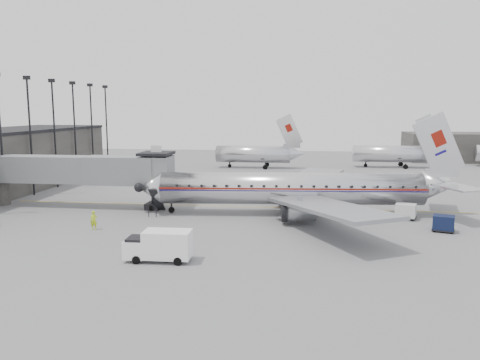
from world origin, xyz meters
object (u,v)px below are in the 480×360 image
object	(u,v)px
service_van	(159,245)
baggage_cart_navy	(444,223)
ramp_worker	(94,220)
airliner	(298,189)
baggage_cart_white	(406,211)

from	to	relation	value
service_van	baggage_cart_navy	world-z (taller)	service_van
service_van	ramp_worker	world-z (taller)	service_van
service_van	airliner	bearing A→B (deg)	57.97
airliner	baggage_cart_navy	world-z (taller)	airliner
airliner	service_van	distance (m)	19.82
airliner	baggage_cart_white	xyz separation A→B (m)	(10.91, -1.06, -1.90)
service_van	ramp_worker	xyz separation A→B (m)	(-8.71, 8.00, -0.32)
baggage_cart_navy	ramp_worker	bearing A→B (deg)	-156.05
baggage_cart_navy	baggage_cart_white	xyz separation A→B (m)	(-2.35, 4.63, 0.05)
airliner	baggage_cart_navy	bearing A→B (deg)	-28.34
baggage_cart_white	ramp_worker	bearing A→B (deg)	-145.41
airliner	baggage_cart_navy	size ratio (longest dim) A/B	15.25
ramp_worker	airliner	bearing A→B (deg)	18.31
airliner	service_van	size ratio (longest dim) A/B	7.01
baggage_cart_white	ramp_worker	size ratio (longest dim) A/B	1.37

